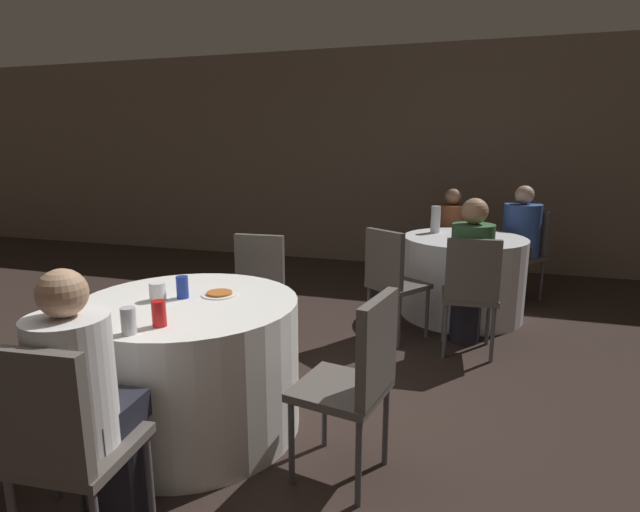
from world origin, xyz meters
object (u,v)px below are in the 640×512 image
chair_near_east (359,372)px  chair_far_north (450,239)px  table_near (192,365)px  bottle_far (436,219)px  chair_far_southwest (391,274)px  soda_can_red (159,314)px  chair_near_south (60,437)px  soda_can_silver (128,321)px  person_blue_shirt (517,242)px  person_white_shirt (91,409)px  chair_near_north (256,286)px  soda_can_blue (182,287)px  chair_far_northeast (525,246)px  person_green_jacket (470,275)px  table_far (462,277)px  person_floral_shirt (452,239)px  pizza_plate_near (219,294)px  chair_far_south (471,286)px

chair_near_east → chair_far_north: 3.58m
table_near → bottle_far: (1.10, 2.61, 0.50)m
chair_near_east → chair_far_southwest: (-0.15, 1.81, 0.00)m
chair_near_east → soda_can_red: chair_near_east is taller
chair_near_south → soda_can_red: 0.68m
table_near → soda_can_silver: size_ratio=9.77×
table_near → soda_can_silver: (0.02, -0.50, 0.43)m
person_blue_shirt → person_white_shirt: 4.31m
chair_near_north → soda_can_blue: 1.00m
chair_far_northeast → person_blue_shirt: (-0.10, -0.12, 0.06)m
chair_far_northeast → bottle_far: bearing=71.7°
chair_far_north → person_green_jacket: bearing=87.3°
chair_near_north → soda_can_blue: (0.01, -0.97, 0.25)m
soda_can_red → table_far: bearing=65.2°
chair_near_south → soda_can_red: bearing=85.2°
person_floral_shirt → soda_can_silver: 3.94m
chair_far_northeast → person_green_jacket: bearing=109.1°
soda_can_red → soda_can_blue: size_ratio=1.00×
person_blue_shirt → person_green_jacket: 1.51m
person_white_shirt → soda_can_red: size_ratio=9.40×
chair_far_southwest → soda_can_blue: 1.85m
chair_near_east → pizza_plate_near: 0.96m
table_near → chair_far_northeast: bearing=58.2°
person_floral_shirt → pizza_plate_near: size_ratio=5.57×
chair_far_southwest → person_floral_shirt: size_ratio=0.82×
chair_near_south → soda_can_red: size_ratio=7.55×
person_floral_shirt → person_green_jacket: person_green_jacket is taller
chair_far_southwest → bottle_far: size_ratio=3.59×
chair_far_north → person_white_shirt: 4.38m
chair_far_south → person_green_jacket: size_ratio=0.77×
table_near → chair_far_north: bearing=70.3°
person_floral_shirt → pizza_plate_near: (-1.13, -3.08, 0.17)m
person_green_jacket → soda_can_red: person_green_jacket is taller
chair_near_north → person_blue_shirt: (1.95, 2.07, 0.06)m
chair_far_southwest → person_white_shirt: person_white_shirt is taller
chair_far_north → soda_can_silver: chair_far_north is taller
person_blue_shirt → chair_far_northeast: bearing=-90.0°
chair_far_northeast → table_far: bearing=90.0°
chair_far_north → chair_far_northeast: 0.79m
chair_far_south → bottle_far: bearing=103.0°
person_blue_shirt → bottle_far: size_ratio=4.59×
chair_far_southwest → chair_far_south: (0.62, -0.16, 0.00)m
person_green_jacket → bottle_far: person_green_jacket is taller
chair_far_north → soda_can_red: size_ratio=7.55×
person_floral_shirt → soda_can_silver: (-1.23, -3.73, 0.23)m
pizza_plate_near → chair_far_southwest: bearing=63.7°
table_near → soda_can_red: bearing=-77.1°
chair_far_north → soda_can_red: bearing=62.9°
table_near → chair_near_north: size_ratio=1.30×
chair_near_east → soda_can_red: bearing=112.5°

